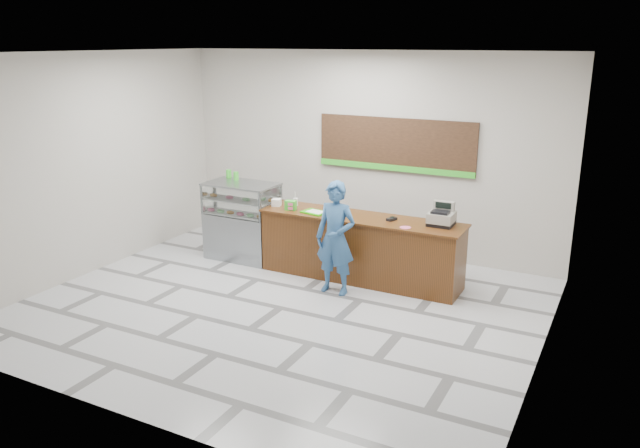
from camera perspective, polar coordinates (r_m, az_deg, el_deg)
The scene contains 16 objects.
floor at distance 8.95m, azimuth -3.66°, elevation -7.66°, with size 7.00×7.00×0.00m, color #BBBBBF.
back_wall at distance 11.02m, azimuth 4.24°, elevation 6.47°, with size 7.00×7.00×0.00m, color #BAB4AB.
ceiling at distance 8.17m, azimuth -4.12°, elevation 15.35°, with size 7.00×7.00×0.00m, color silver.
sales_counter at distance 9.82m, azimuth 3.70°, elevation -2.21°, with size 3.26×0.76×1.03m.
display_case at distance 10.80m, azimuth -7.12°, elevation 0.33°, with size 1.22×0.72×1.33m.
menu_board at distance 10.75m, azimuth 6.89°, elevation 7.14°, with size 2.80×0.06×0.90m.
cash_register at distance 9.34m, azimuth 11.06°, elevation 0.66°, with size 0.37×0.38×0.34m.
card_terminal at distance 9.50m, azimuth 6.57°, elevation 0.45°, with size 0.08×0.17×0.04m, color black.
serving_tray at distance 9.86m, azimuth -0.49°, elevation 1.09°, with size 0.43×0.35×0.02m.
napkin_box at distance 10.28m, azimuth -4.00°, elevation 1.98°, with size 0.14×0.14×0.12m, color white.
straw_cup at distance 10.29m, azimuth -2.26°, elevation 2.03°, with size 0.08×0.08×0.12m, color silver.
promo_box at distance 10.02m, azimuth -2.70°, elevation 1.72°, with size 0.17×0.11×0.15m, color green.
donut_decal at distance 9.16m, azimuth 7.81°, elevation -0.32°, with size 0.16×0.16×0.00m, color #E85C8C.
green_cup_left at distance 11.08m, azimuth -8.34°, elevation 4.57°, with size 0.09×0.09×0.14m, color green.
green_cup_right at distance 10.89m, azimuth -7.68°, elevation 4.38°, with size 0.09×0.09×0.14m, color green.
customer at distance 9.19m, azimuth 1.44°, elevation -1.29°, with size 0.62×0.41×1.70m, color #2E598C.
Camera 1 is at (4.24, -6.99, 3.66)m, focal length 35.00 mm.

